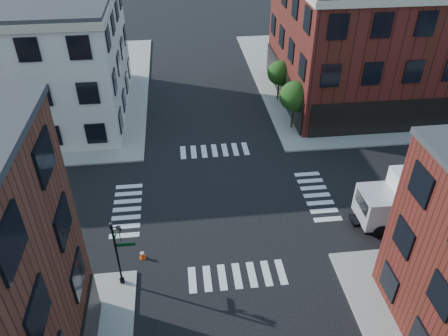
% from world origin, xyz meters
% --- Properties ---
extents(ground, '(120.00, 120.00, 0.00)m').
position_xyz_m(ground, '(0.00, 0.00, 0.00)').
color(ground, black).
rests_on(ground, ground).
extents(sidewalk_ne, '(30.00, 30.00, 0.15)m').
position_xyz_m(sidewalk_ne, '(21.00, 21.00, 0.07)').
color(sidewalk_ne, gray).
rests_on(sidewalk_ne, ground).
extents(sidewalk_nw, '(30.00, 30.00, 0.15)m').
position_xyz_m(sidewalk_nw, '(-21.00, 21.00, 0.07)').
color(sidewalk_nw, gray).
rests_on(sidewalk_nw, ground).
extents(building_ne, '(25.00, 16.00, 12.00)m').
position_xyz_m(building_ne, '(20.50, 16.00, 6.00)').
color(building_ne, '#461A11').
rests_on(building_ne, ground).
extents(tree_near, '(2.69, 2.69, 4.49)m').
position_xyz_m(tree_near, '(7.56, 9.98, 3.16)').
color(tree_near, black).
rests_on(tree_near, ground).
extents(tree_far, '(2.43, 2.43, 4.07)m').
position_xyz_m(tree_far, '(7.56, 15.98, 2.87)').
color(tree_far, black).
rests_on(tree_far, ground).
extents(signal_pole, '(1.29, 1.24, 4.60)m').
position_xyz_m(signal_pole, '(-6.72, -6.68, 2.86)').
color(signal_pole, black).
rests_on(signal_pole, ground).
extents(box_truck, '(8.78, 2.80, 3.95)m').
position_xyz_m(box_truck, '(13.15, -3.62, 2.06)').
color(box_truck, silver).
rests_on(box_truck, ground).
extents(traffic_cone, '(0.37, 0.37, 0.64)m').
position_xyz_m(traffic_cone, '(-5.70, -4.85, 0.31)').
color(traffic_cone, '#FB450B').
rests_on(traffic_cone, ground).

